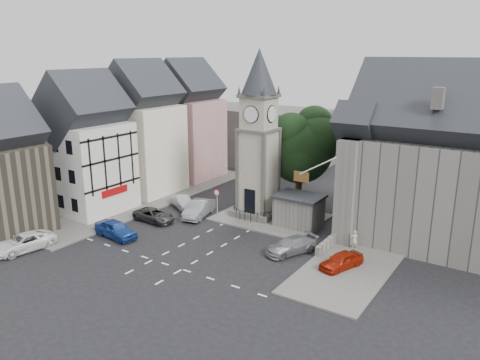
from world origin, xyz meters
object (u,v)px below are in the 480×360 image
Objects in this scene: car_west_blue at (116,229)px; pedestrian at (354,240)px; clock_tower at (259,136)px; car_east_red at (341,261)px; stone_shelter at (299,211)px.

pedestrian is at bearing -58.37° from car_west_blue.
car_west_blue is 2.62× the size of pedestrian.
clock_tower reaches higher than car_east_red.
pedestrian is at bearing -20.04° from stone_shelter.
pedestrian is (11.05, -2.77, -7.27)m from clock_tower.
stone_shelter is 0.96× the size of car_west_blue.
stone_shelter reaches higher than car_west_blue.
clock_tower is at bearing -49.14° from pedestrian.
car_west_blue is at bearing -122.39° from clock_tower.
stone_shelter is 16.74m from car_west_blue.
clock_tower reaches higher than car_west_blue.
pedestrian is (-0.45, 3.93, 0.20)m from car_east_red.
clock_tower is 9.53× the size of pedestrian.
clock_tower is 4.27× the size of car_east_red.
car_east_red is 3.97m from pedestrian.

